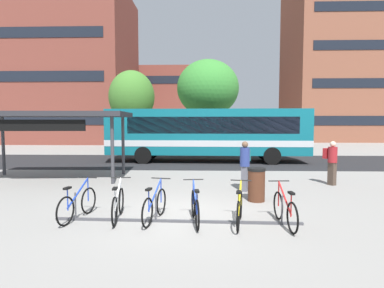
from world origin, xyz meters
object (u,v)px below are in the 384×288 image
at_px(parked_bicycle_red_5, 285,210).
at_px(street_tree_1, 132,97).
at_px(trash_bin, 256,184).
at_px(street_tree_0, 208,88).
at_px(city_bus, 206,133).
at_px(commuter_teal_pack_1, 245,162).
at_px(commuter_red_pack_2, 332,160).
at_px(parked_bicycle_blue_0, 78,204).
at_px(parked_bicycle_yellow_4, 240,209).
at_px(parked_bicycle_blue_2, 155,206).
at_px(transit_shelter, 52,116).
at_px(parked_bicycle_white_1, 118,205).
at_px(parked_bicycle_blue_3, 195,208).

xyz_separation_m(parked_bicycle_red_5, street_tree_1, (-7.95, 19.48, 4.18)).
bearing_deg(trash_bin, street_tree_0, 94.56).
relative_size(city_bus, parked_bicycle_red_5, 7.01).
height_order(commuter_teal_pack_1, commuter_red_pack_2, commuter_teal_pack_1).
relative_size(parked_bicycle_blue_0, parked_bicycle_yellow_4, 1.00).
xyz_separation_m(parked_bicycle_blue_2, transit_shelter, (-5.17, 5.52, 2.30)).
distance_m(parked_bicycle_blue_0, parked_bicycle_white_1, 1.02).
distance_m(parked_bicycle_red_5, street_tree_1, 21.45).
distance_m(parked_bicycle_blue_0, parked_bicycle_red_5, 5.08).
xyz_separation_m(city_bus, parked_bicycle_blue_0, (-3.37, -11.57, -1.39)).
height_order(commuter_teal_pack_1, street_tree_0, street_tree_0).
distance_m(parked_bicycle_blue_2, trash_bin, 3.51).
bearing_deg(transit_shelter, parked_bicycle_blue_2, -50.80).
distance_m(parked_bicycle_blue_2, parked_bicycle_red_5, 3.13).
relative_size(parked_bicycle_blue_2, street_tree_0, 0.23).
relative_size(parked_bicycle_blue_0, commuter_teal_pack_1, 0.96).
distance_m(parked_bicycle_blue_3, street_tree_1, 20.64).
height_order(parked_bicycle_white_1, street_tree_1, street_tree_1).
height_order(parked_bicycle_yellow_4, commuter_teal_pack_1, commuter_teal_pack_1).
relative_size(city_bus, commuter_teal_pack_1, 6.84).
distance_m(parked_bicycle_red_5, commuter_teal_pack_1, 3.82).
bearing_deg(trash_bin, parked_bicycle_red_5, -83.43).
bearing_deg(parked_bicycle_yellow_4, parked_bicycle_red_5, -82.71).
bearing_deg(parked_bicycle_red_5, parked_bicycle_blue_3, 82.86).
distance_m(parked_bicycle_blue_2, street_tree_0, 18.11).
distance_m(transit_shelter, commuter_red_pack_2, 11.52).
xyz_separation_m(parked_bicycle_red_5, transit_shelter, (-8.29, 5.80, 2.30)).
bearing_deg(street_tree_0, parked_bicycle_blue_2, -95.33).
xyz_separation_m(parked_bicycle_red_5, commuter_red_pack_2, (3.07, 4.91, 0.60)).
bearing_deg(street_tree_1, parked_bicycle_blue_0, -81.46).
xyz_separation_m(parked_bicycle_blue_2, street_tree_1, (-4.83, 19.20, 4.18)).
relative_size(parked_bicycle_red_5, transit_shelter, 0.27).
height_order(parked_bicycle_blue_0, parked_bicycle_yellow_4, same).
relative_size(parked_bicycle_white_1, street_tree_1, 0.25).
bearing_deg(parked_bicycle_red_5, street_tree_0, 1.15).
relative_size(trash_bin, street_tree_0, 0.14).
height_order(parked_bicycle_blue_0, commuter_red_pack_2, commuter_red_pack_2).
xyz_separation_m(city_bus, parked_bicycle_red_5, (1.70, -11.92, -1.39)).
bearing_deg(parked_bicycle_red_5, commuter_teal_pack_1, 2.90).
height_order(parked_bicycle_blue_0, parked_bicycle_red_5, same).
height_order(city_bus, parked_bicycle_blue_3, city_bus).
height_order(parked_bicycle_blue_3, street_tree_0, street_tree_0).
xyz_separation_m(parked_bicycle_blue_0, commuter_teal_pack_1, (4.64, 3.39, 0.63)).
distance_m(transit_shelter, street_tree_1, 13.81).
relative_size(parked_bicycle_blue_2, parked_bicycle_red_5, 0.99).
bearing_deg(parked_bicycle_blue_3, street_tree_1, 10.08).
distance_m(city_bus, parked_bicycle_red_5, 12.12).
distance_m(parked_bicycle_blue_2, commuter_teal_pack_1, 4.42).
bearing_deg(commuter_teal_pack_1, street_tree_0, -155.49).
height_order(parked_bicycle_blue_0, parked_bicycle_blue_3, same).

